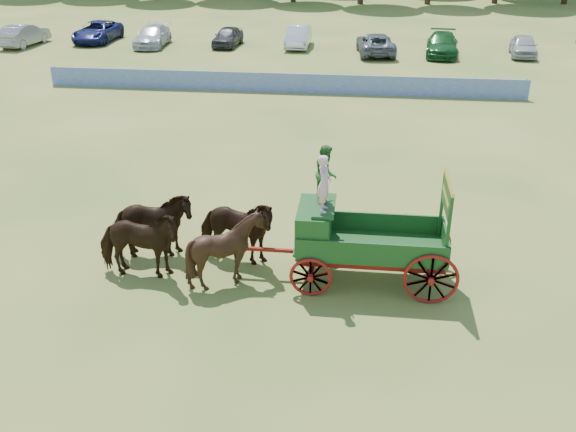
# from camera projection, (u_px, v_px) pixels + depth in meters

# --- Properties ---
(ground) EXTENTS (160.00, 160.00, 0.00)m
(ground) POSITION_uv_depth(u_px,v_px,m) (235.00, 252.00, 18.60)
(ground) COLOR #A4934A
(ground) RESTS_ON ground
(horse_lead_left) EXTENTS (2.36, 1.09, 1.99)m
(horse_lead_left) POSITION_uv_depth(u_px,v_px,m) (139.00, 244.00, 16.93)
(horse_lead_left) COLOR black
(horse_lead_left) RESTS_ON ground
(horse_lead_right) EXTENTS (2.53, 1.55, 1.99)m
(horse_lead_right) POSITION_uv_depth(u_px,v_px,m) (152.00, 226.00, 17.91)
(horse_lead_right) COLOR black
(horse_lead_right) RESTS_ON ground
(horse_wheel_left) EXTENTS (2.11, 1.95, 1.99)m
(horse_wheel_left) POSITION_uv_depth(u_px,v_px,m) (228.00, 249.00, 16.67)
(horse_wheel_left) COLOR black
(horse_wheel_left) RESTS_ON ground
(horse_wheel_right) EXTENTS (2.51, 1.48, 1.99)m
(horse_wheel_right) POSITION_uv_depth(u_px,v_px,m) (236.00, 230.00, 17.66)
(horse_wheel_right) COLOR black
(horse_wheel_right) RESTS_ON ground
(farm_dray) EXTENTS (6.00, 2.00, 3.63)m
(farm_dray) POSITION_uv_depth(u_px,v_px,m) (344.00, 225.00, 16.61)
(farm_dray) COLOR maroon
(farm_dray) RESTS_ON ground
(sponsor_banner) EXTENTS (26.00, 0.08, 1.05)m
(sponsor_banner) POSITION_uv_depth(u_px,v_px,m) (281.00, 83.00, 34.60)
(sponsor_banner) COLOR navy
(sponsor_banner) RESTS_ON ground
(parked_cars) EXTENTS (52.40, 7.57, 1.54)m
(parked_cars) POSITION_uv_depth(u_px,v_px,m) (308.00, 39.00, 45.23)
(parked_cars) COLOR silver
(parked_cars) RESTS_ON ground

